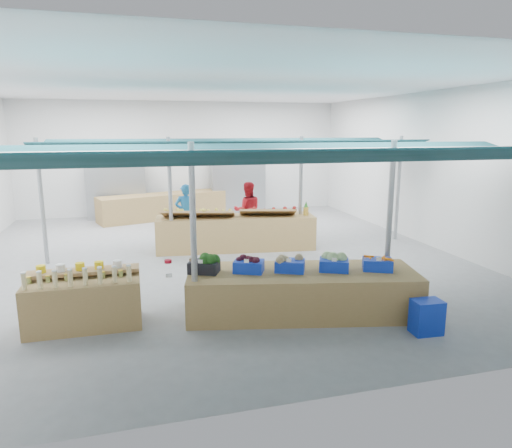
# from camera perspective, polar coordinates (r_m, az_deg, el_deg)

# --- Properties ---
(floor) EXTENTS (13.00, 13.00, 0.00)m
(floor) POSITION_cam_1_polar(r_m,az_deg,el_deg) (11.68, -5.26, -4.10)
(floor) COLOR slate
(floor) RESTS_ON ground
(hall) EXTENTS (13.00, 13.00, 13.00)m
(hall) POSITION_cam_1_polar(r_m,az_deg,el_deg) (12.67, -6.62, 9.27)
(hall) COLOR silver
(hall) RESTS_ON ground
(pole_grid) EXTENTS (10.00, 4.60, 3.00)m
(pole_grid) POSITION_cam_1_polar(r_m,az_deg,el_deg) (9.79, 0.64, 3.70)
(pole_grid) COLOR gray
(pole_grid) RESTS_ON floor
(awnings) EXTENTS (9.50, 7.08, 0.30)m
(awnings) POSITION_cam_1_polar(r_m,az_deg,el_deg) (9.70, 0.66, 9.38)
(awnings) COLOR #0A2A2D
(awnings) RESTS_ON pole_grid
(back_shelving_left) EXTENTS (2.00, 0.50, 2.00)m
(back_shelving_left) POSITION_cam_1_polar(r_m,az_deg,el_deg) (17.23, -17.05, 3.99)
(back_shelving_left) COLOR #B23F33
(back_shelving_left) RESTS_ON floor
(back_shelving_right) EXTENTS (2.00, 0.50, 2.00)m
(back_shelving_right) POSITION_cam_1_polar(r_m,az_deg,el_deg) (17.65, -2.26, 4.68)
(back_shelving_right) COLOR #B23F33
(back_shelving_right) RESTS_ON floor
(bottle_shelf) EXTENTS (1.80, 1.11, 1.08)m
(bottle_shelf) POSITION_cam_1_polar(r_m,az_deg,el_deg) (8.08, -20.68, -8.94)
(bottle_shelf) COLOR olive
(bottle_shelf) RESTS_ON floor
(veg_counter) EXTENTS (4.15, 2.13, 0.77)m
(veg_counter) POSITION_cam_1_polar(r_m,az_deg,el_deg) (8.14, 5.77, -8.44)
(veg_counter) COLOR olive
(veg_counter) RESTS_ON floor
(fruit_counter) EXTENTS (4.29, 1.50, 0.90)m
(fruit_counter) POSITION_cam_1_polar(r_m,az_deg,el_deg) (12.29, -2.53, -1.09)
(fruit_counter) COLOR olive
(fruit_counter) RESTS_ON floor
(far_counter) EXTENTS (5.08, 2.47, 0.90)m
(far_counter) POSITION_cam_1_polar(r_m,az_deg,el_deg) (16.92, -10.84, 2.29)
(far_counter) COLOR olive
(far_counter) RESTS_ON floor
(crate_stack) EXTENTS (0.48, 0.35, 0.55)m
(crate_stack) POSITION_cam_1_polar(r_m,az_deg,el_deg) (7.84, 20.56, -10.82)
(crate_stack) COLOR #102FB4
(crate_stack) RESTS_ON floor
(vendor_left) EXTENTS (0.66, 0.47, 1.68)m
(vendor_left) POSITION_cam_1_polar(r_m,az_deg,el_deg) (13.08, -8.74, 1.32)
(vendor_left) COLOR #18629F
(vendor_left) RESTS_ON floor
(vendor_right) EXTENTS (0.89, 0.73, 1.68)m
(vendor_right) POSITION_cam_1_polar(r_m,az_deg,el_deg) (13.39, -1.07, 1.70)
(vendor_right) COLOR #B2151F
(vendor_right) RESTS_ON floor
(crate_broccoli) EXTENTS (0.60, 0.53, 0.35)m
(crate_broccoli) POSITION_cam_1_polar(r_m,az_deg,el_deg) (7.89, -6.52, -4.94)
(crate_broccoli) COLOR black
(crate_broccoli) RESTS_ON veg_counter
(crate_beets) EXTENTS (0.60, 0.53, 0.29)m
(crate_beets) POSITION_cam_1_polar(r_m,az_deg,el_deg) (7.89, -0.91, -5.07)
(crate_beets) COLOR #102FB4
(crate_beets) RESTS_ON veg_counter
(crate_celeriac) EXTENTS (0.60, 0.53, 0.31)m
(crate_celeriac) POSITION_cam_1_polar(r_m,az_deg,el_deg) (7.94, 4.27, -4.90)
(crate_celeriac) COLOR #102FB4
(crate_celeriac) RESTS_ON veg_counter
(crate_cabbage) EXTENTS (0.60, 0.53, 0.35)m
(crate_cabbage) POSITION_cam_1_polar(r_m,az_deg,el_deg) (8.06, 9.72, -4.67)
(crate_cabbage) COLOR #102FB4
(crate_cabbage) RESTS_ON veg_counter
(crate_carrots) EXTENTS (0.60, 0.53, 0.29)m
(crate_carrots) POSITION_cam_1_polar(r_m,az_deg,el_deg) (8.28, 14.94, -4.82)
(crate_carrots) COLOR #102FB4
(crate_carrots) RESTS_ON veg_counter
(sparrow) EXTENTS (0.12, 0.09, 0.11)m
(sparrow) POSITION_cam_1_polar(r_m,az_deg,el_deg) (7.75, -7.88, -4.61)
(sparrow) COLOR brown
(sparrow) RESTS_ON crate_broccoli
(pole_ribbon) EXTENTS (0.12, 0.12, 0.28)m
(pole_ribbon) POSITION_cam_1_polar(r_m,az_deg,el_deg) (7.50, -10.93, -4.77)
(pole_ribbon) COLOR #AF0B1D
(pole_ribbon) RESTS_ON pole_grid
(apple_heap_yellow) EXTENTS (2.01, 1.13, 0.27)m
(apple_heap_yellow) POSITION_cam_1_polar(r_m,az_deg,el_deg) (12.01, -7.26, 1.52)
(apple_heap_yellow) COLOR #997247
(apple_heap_yellow) RESTS_ON fruit_counter
(apple_heap_red) EXTENTS (1.62, 1.04, 0.27)m
(apple_heap_red) POSITION_cam_1_polar(r_m,az_deg,el_deg) (12.18, 1.47, 1.75)
(apple_heap_red) COLOR #997247
(apple_heap_red) RESTS_ON fruit_counter
(pineapple) EXTENTS (0.14, 0.14, 0.39)m
(pineapple) POSITION_cam_1_polar(r_m,az_deg,el_deg) (12.39, 6.26, 1.94)
(pineapple) COLOR #8C6019
(pineapple) RESTS_ON fruit_counter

